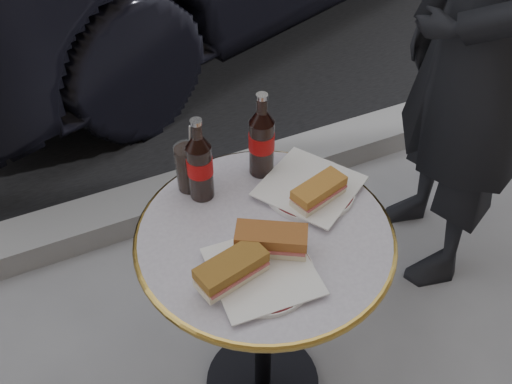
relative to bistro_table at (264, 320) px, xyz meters
name	(u,v)px	position (x,y,z in m)	size (l,w,h in m)	color
curb	(171,199)	(0.00, 0.90, -0.32)	(40.00, 0.20, 0.12)	gray
bistro_table	(264,320)	(0.00, 0.00, 0.00)	(0.62, 0.62, 0.73)	#BAB2C4
plate_left	(262,273)	(-0.06, -0.11, 0.37)	(0.23, 0.23, 0.01)	white
plate_right	(309,188)	(0.17, 0.08, 0.37)	(0.23, 0.23, 0.01)	white
sandwich_left_a	(231,270)	(-0.13, -0.10, 0.41)	(0.16, 0.07, 0.05)	#8F5F24
sandwich_left_b	(271,241)	(-0.02, -0.06, 0.41)	(0.16, 0.07, 0.06)	#985526
sandwich_right	(319,192)	(0.16, 0.03, 0.40)	(0.14, 0.07, 0.05)	#B5742E
cola_bottle_left	(199,159)	(-0.09, 0.18, 0.48)	(0.07, 0.07, 0.23)	black
cola_bottle_right	(262,135)	(0.09, 0.20, 0.49)	(0.07, 0.07, 0.24)	black
cola_glass	(188,168)	(-0.11, 0.22, 0.43)	(0.06, 0.06, 0.13)	black
pedestrian	(480,49)	(0.83, 0.27, 0.51)	(0.64, 0.42, 1.76)	black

